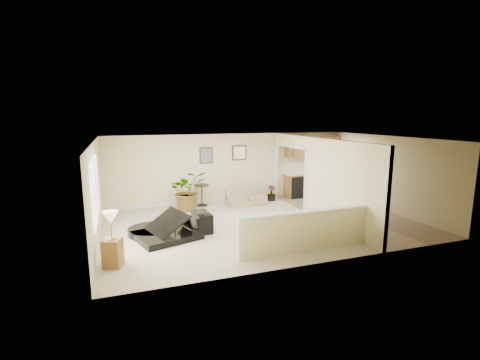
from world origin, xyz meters
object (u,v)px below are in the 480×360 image
object	(u,v)px
piano_bench	(202,222)
small_plant	(271,194)
loveseat	(246,197)
accent_table	(202,192)
lamp_stand	(112,244)
piano	(164,215)
palm_plant	(188,191)

from	to	relation	value
piano_bench	small_plant	bearing A→B (deg)	38.26
loveseat	accent_table	bearing A→B (deg)	163.13
loveseat	small_plant	distance (m)	1.17
piano_bench	lamp_stand	world-z (taller)	lamp_stand
piano	accent_table	xyz separation A→B (m)	(1.68, 2.82, -0.11)
palm_plant	loveseat	bearing A→B (deg)	0.24
accent_table	palm_plant	xyz separation A→B (m)	(-0.57, -0.41, 0.17)
loveseat	lamp_stand	distance (m)	5.94
piano	small_plant	size ratio (longest dim) A/B	3.61
piano_bench	accent_table	size ratio (longest dim) A/B	1.04
piano_bench	loveseat	xyz separation A→B (m)	(2.14, 2.31, 0.03)
piano_bench	accent_table	world-z (taller)	accent_table
piano	piano_bench	bearing A→B (deg)	-11.31
piano_bench	palm_plant	distance (m)	2.33
palm_plant	lamp_stand	bearing A→B (deg)	-120.96
lamp_stand	palm_plant	bearing A→B (deg)	59.04
piano_bench	loveseat	distance (m)	3.15
piano	lamp_stand	size ratio (longest dim) A/B	1.72
piano_bench	accent_table	distance (m)	2.79
accent_table	lamp_stand	size ratio (longest dim) A/B	0.63
piano_bench	lamp_stand	distance (m)	2.83
small_plant	accent_table	bearing A→B (deg)	177.26
piano	loveseat	bearing A→B (deg)	20.00
accent_table	small_plant	bearing A→B (deg)	-2.74
loveseat	small_plant	world-z (taller)	loveseat
palm_plant	lamp_stand	size ratio (longest dim) A/B	1.11
small_plant	lamp_stand	bearing A→B (deg)	-142.87
small_plant	piano_bench	bearing A→B (deg)	-141.74
piano_bench	small_plant	size ratio (longest dim) A/B	1.38
piano_bench	palm_plant	size ratio (longest dim) A/B	0.59
accent_table	lamp_stand	xyz separation A→B (m)	(-2.94, -4.35, 0.02)
lamp_stand	small_plant	bearing A→B (deg)	37.13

